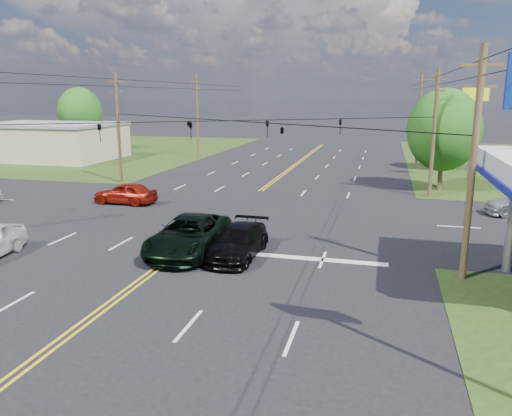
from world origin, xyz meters
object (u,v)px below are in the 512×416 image
(pickup_dkgreen, at_px, (189,235))
(tree_right_b, at_px, (457,129))
(pole_se, at_px, (473,163))
(suv_black, at_px, (238,242))
(pole_ne, at_px, (434,132))
(pole_right_far, at_px, (419,118))
(tree_right_a, at_px, (444,130))
(pole_nw, at_px, (118,126))
(pole_left_far, at_px, (197,115))
(tree_far_l, at_px, (80,113))
(retail_nw, at_px, (48,142))

(pickup_dkgreen, bearing_deg, tree_right_b, 61.49)
(pole_se, height_order, suv_black, pole_se)
(pole_se, relative_size, pole_ne, 1.00)
(pole_se, distance_m, pole_right_far, 37.00)
(pole_se, xyz_separation_m, tree_right_a, (1.00, 21.00, -0.05))
(pole_right_far, relative_size, tree_right_a, 1.22)
(pole_nw, bearing_deg, pole_right_far, 36.16)
(pole_right_far, bearing_deg, pole_left_far, 180.00)
(tree_far_l, distance_m, suv_black, 53.71)
(pole_se, distance_m, tree_right_a, 21.02)
(pole_ne, relative_size, pole_left_far, 0.95)
(pole_right_far, bearing_deg, retail_nw, -172.06)
(tree_right_b, distance_m, suv_black, 35.36)
(suv_black, bearing_deg, pole_ne, 61.52)
(pole_ne, relative_size, tree_far_l, 1.09)
(pickup_dkgreen, bearing_deg, pole_se, -4.59)
(pole_ne, distance_m, pole_right_far, 19.00)
(pole_ne, bearing_deg, suv_black, -119.74)
(pole_se, height_order, pole_ne, same)
(pole_left_far, bearing_deg, tree_right_a, -30.65)
(retail_nw, height_order, pole_right_far, pole_right_far)
(pole_nw, height_order, pickup_dkgreen, pole_nw)
(tree_far_l, bearing_deg, tree_right_a, -23.50)
(pickup_dkgreen, height_order, suv_black, pickup_dkgreen)
(pole_ne, bearing_deg, retail_nw, 163.18)
(tree_right_b, height_order, suv_black, tree_right_b)
(tree_right_b, xyz_separation_m, tree_far_l, (-48.50, 8.00, 0.98))
(pole_right_far, distance_m, pickup_dkgreen, 38.82)
(pole_nw, height_order, tree_far_l, pole_nw)
(pole_nw, height_order, suv_black, pole_nw)
(retail_nw, bearing_deg, suv_black, -42.75)
(tree_right_a, distance_m, tree_right_b, 12.27)
(tree_right_b, relative_size, pickup_dkgreen, 1.11)
(pole_right_far, distance_m, tree_right_a, 16.03)
(pole_se, bearing_deg, pole_ne, 90.00)
(pole_ne, xyz_separation_m, suv_black, (-10.00, -17.50, -4.17))
(pole_nw, bearing_deg, pickup_dkgreen, -52.35)
(pole_se, relative_size, pole_left_far, 0.95)
(retail_nw, distance_m, pole_right_far, 43.53)
(tree_right_b, height_order, tree_far_l, tree_far_l)
(pole_ne, bearing_deg, tree_right_a, 71.57)
(tree_right_b, bearing_deg, suv_black, -112.56)
(pole_nw, relative_size, suv_black, 1.85)
(retail_nw, height_order, pole_ne, pole_ne)
(retail_nw, bearing_deg, tree_far_l, 101.31)
(pole_se, bearing_deg, tree_right_b, 83.95)
(pole_nw, bearing_deg, tree_right_a, 6.34)
(tree_far_l, bearing_deg, tree_right_b, -9.37)
(retail_nw, xyz_separation_m, pole_nw, (17.00, -13.00, 2.92))
(pole_nw, height_order, pole_ne, same)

